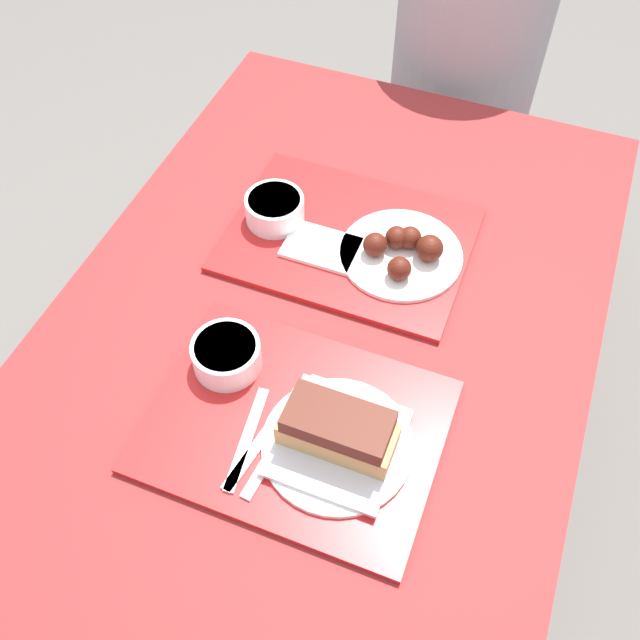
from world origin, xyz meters
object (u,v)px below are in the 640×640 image
brisket_sandwich_plate (338,435)px  bowl_coleslaw_far (275,208)px  tray_near (295,426)px  person_seated_across (474,20)px  bowl_coleslaw_near (226,354)px  tray_far (349,239)px  wings_plate_far (403,251)px

brisket_sandwich_plate → bowl_coleslaw_far: brisket_sandwich_plate is taller
tray_near → person_seated_across: bearing=90.5°
bowl_coleslaw_near → brisket_sandwich_plate: (0.21, -0.07, 0.00)m
bowl_coleslaw_far → person_seated_across: size_ratio=0.14×
bowl_coleslaw_near → tray_far: bearing=75.8°
tray_far → person_seated_across: 0.71m
tray_near → wings_plate_far: bearing=82.6°
tray_far → bowl_coleslaw_near: 0.34m
tray_far → bowl_coleslaw_near: size_ratio=4.01×
tray_far → tray_near: bearing=-81.8°
bowl_coleslaw_near → person_seated_across: 1.04m
person_seated_across → tray_far: bearing=-93.8°
bowl_coleslaw_near → wings_plate_far: (0.19, 0.31, -0.01)m
wings_plate_far → person_seated_across: person_seated_across is taller
brisket_sandwich_plate → wings_plate_far: brisket_sandwich_plate is taller
person_seated_across → tray_near: bearing=-89.5°
brisket_sandwich_plate → person_seated_across: person_seated_across is taller
bowl_coleslaw_near → brisket_sandwich_plate: brisket_sandwich_plate is taller
bowl_coleslaw_near → bowl_coleslaw_far: same height
bowl_coleslaw_near → person_seated_across: bearing=82.9°
tray_far → brisket_sandwich_plate: size_ratio=1.95×
tray_near → brisket_sandwich_plate: 0.08m
tray_near → tray_far: 0.39m
wings_plate_far → person_seated_across: size_ratio=0.28×
tray_near → wings_plate_far: wings_plate_far is taller
tray_near → wings_plate_far: 0.38m
bowl_coleslaw_far → wings_plate_far: wings_plate_far is taller
tray_far → person_seated_across: size_ratio=0.56×
tray_near → bowl_coleslaw_far: (-0.20, 0.38, 0.03)m
tray_far → bowl_coleslaw_far: 0.14m
tray_near → person_seated_across: (-0.01, 1.09, 0.05)m
tray_near → person_seated_across: 1.09m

